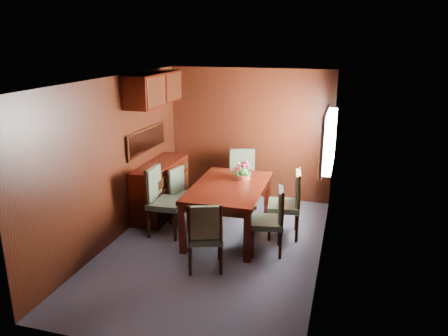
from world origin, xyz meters
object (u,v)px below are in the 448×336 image
(dining_table, at_px, (229,192))
(flower_centerpiece, at_px, (242,170))
(chair_right_near, at_px, (272,217))
(chair_left_near, at_px, (161,197))
(sideboard, at_px, (161,188))
(chair_head, at_px, (205,233))

(dining_table, bearing_deg, flower_centerpiece, 73.09)
(chair_right_near, xyz_separation_m, flower_centerpiece, (-0.63, 0.76, 0.39))
(chair_left_near, relative_size, chair_right_near, 1.11)
(dining_table, xyz_separation_m, flower_centerpiece, (0.10, 0.36, 0.25))
(sideboard, bearing_deg, flower_centerpiece, -4.49)
(dining_table, relative_size, chair_head, 1.78)
(chair_head, bearing_deg, flower_centerpiece, 66.04)
(sideboard, height_order, dining_table, sideboard)
(dining_table, relative_size, chair_right_near, 1.76)
(chair_right_near, height_order, flower_centerpiece, flower_centerpiece)
(sideboard, xyz_separation_m, chair_head, (1.34, -1.62, 0.08))
(chair_head, bearing_deg, chair_right_near, 25.37)
(dining_table, relative_size, flower_centerpiece, 6.04)
(dining_table, distance_m, chair_left_near, 1.04)
(chair_left_near, height_order, chair_right_near, chair_left_near)
(sideboard, relative_size, dining_table, 0.82)
(chair_head, height_order, flower_centerpiece, flower_centerpiece)
(dining_table, height_order, chair_head, chair_head)
(chair_left_near, xyz_separation_m, flower_centerpiece, (1.10, 0.61, 0.33))
(sideboard, distance_m, dining_table, 1.44)
(dining_table, xyz_separation_m, chair_left_near, (-1.00, -0.25, -0.09))
(sideboard, height_order, flower_centerpiece, flower_centerpiece)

